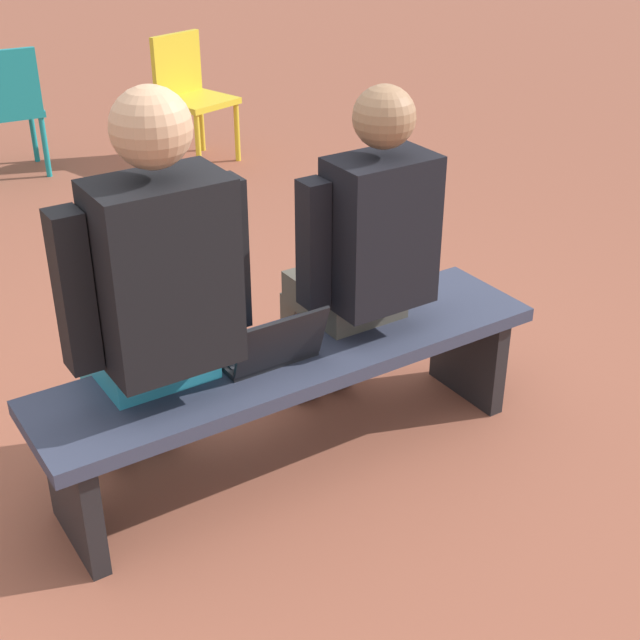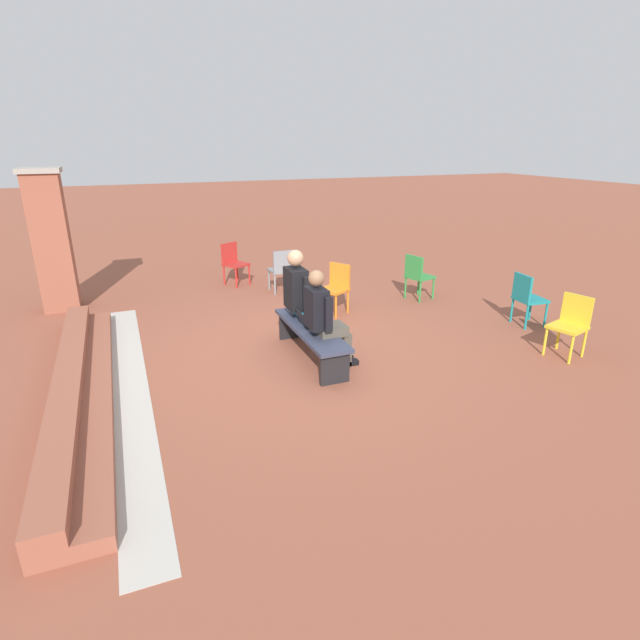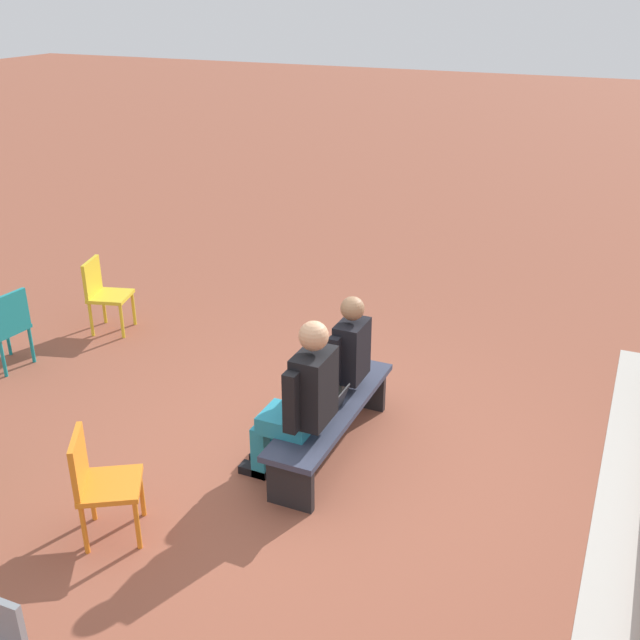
% 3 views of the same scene
% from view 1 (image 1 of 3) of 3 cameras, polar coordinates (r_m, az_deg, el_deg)
% --- Properties ---
extents(ground_plane, '(60.00, 60.00, 0.00)m').
position_cam_1_polar(ground_plane, '(3.12, -5.32, -10.78)').
color(ground_plane, brown).
extents(bench, '(1.80, 0.44, 0.45)m').
position_cam_1_polar(bench, '(3.05, -1.64, -3.52)').
color(bench, '#33384C').
rests_on(bench, ground).
extents(person_student, '(0.52, 0.66, 1.31)m').
position_cam_1_polar(person_student, '(3.09, 2.62, 4.22)').
color(person_student, '#4C473D').
rests_on(person_student, ground).
extents(person_adult, '(0.58, 0.74, 1.41)m').
position_cam_1_polar(person_adult, '(2.74, -10.69, 1.38)').
color(person_adult, teal).
rests_on(person_adult, ground).
extents(laptop, '(0.32, 0.29, 0.21)m').
position_cam_1_polar(laptop, '(2.92, -3.32, -1.79)').
color(laptop, black).
rests_on(laptop, bench).
extents(plastic_chair_far_left, '(0.52, 0.52, 0.84)m').
position_cam_1_polar(plastic_chair_far_left, '(6.27, -8.36, 14.35)').
color(plastic_chair_far_left, gold).
rests_on(plastic_chair_far_left, ground).
extents(plastic_chair_by_pillar, '(0.46, 0.46, 0.84)m').
position_cam_1_polar(plastic_chair_by_pillar, '(6.20, -19.40, 12.90)').
color(plastic_chair_by_pillar, teal).
rests_on(plastic_chair_by_pillar, ground).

